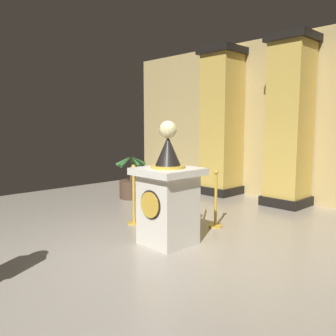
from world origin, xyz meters
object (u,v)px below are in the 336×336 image
stanchion_far (134,203)px  potted_palm_left (132,186)px  pedestal_clock (168,197)px  stanchion_near (216,207)px

stanchion_far → potted_palm_left: size_ratio=1.01×
stanchion_far → pedestal_clock: bearing=-13.5°
pedestal_clock → potted_palm_left: 3.37m
pedestal_clock → stanchion_near: 1.24m
pedestal_clock → potted_palm_left: size_ratio=1.72×
stanchion_near → potted_palm_left: bearing=171.8°
pedestal_clock → stanchion_far: pedestal_clock is taller
pedestal_clock → stanchion_near: bearing=92.3°
stanchion_far → potted_palm_left: 2.21m
stanchion_far → stanchion_near: bearing=39.0°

